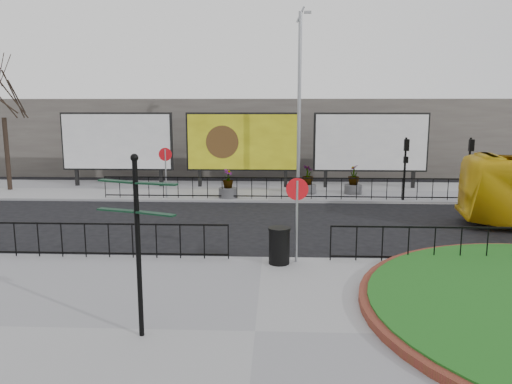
# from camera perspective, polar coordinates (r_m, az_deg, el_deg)

# --- Properties ---
(ground) EXTENTS (90.00, 90.00, 0.00)m
(ground) POSITION_cam_1_polar(r_m,az_deg,el_deg) (15.19, 0.74, -7.86)
(ground) COLOR black
(ground) RESTS_ON ground
(pavement_near) EXTENTS (30.00, 10.00, 0.12)m
(pavement_near) POSITION_cam_1_polar(r_m,az_deg,el_deg) (10.52, -0.11, -15.92)
(pavement_near) COLOR gray
(pavement_near) RESTS_ON ground
(pavement_far) EXTENTS (44.00, 6.00, 0.12)m
(pavement_far) POSITION_cam_1_polar(r_m,az_deg,el_deg) (26.86, 1.51, 0.13)
(pavement_far) COLOR gray
(pavement_far) RESTS_ON ground
(railing_near_left) EXTENTS (10.00, 0.10, 1.10)m
(railing_near_left) POSITION_cam_1_polar(r_m,az_deg,el_deg) (16.05, -21.32, -5.10)
(railing_near_left) COLOR black
(railing_near_left) RESTS_ON pavement_near
(railing_near_right) EXTENTS (9.00, 0.10, 1.10)m
(railing_near_right) POSITION_cam_1_polar(r_m,az_deg,el_deg) (15.91, 24.93, -5.48)
(railing_near_right) COLOR black
(railing_near_right) RESTS_ON pavement_near
(railing_far) EXTENTS (18.00, 0.10, 1.10)m
(railing_far) POSITION_cam_1_polar(r_m,az_deg,el_deg) (24.09, 3.79, 0.44)
(railing_far) COLOR black
(railing_far) RESTS_ON pavement_far
(speed_sign_far) EXTENTS (0.64, 0.07, 2.47)m
(speed_sign_far) POSITION_cam_1_polar(r_m,az_deg,el_deg) (24.62, -10.31, 3.44)
(speed_sign_far) COLOR gray
(speed_sign_far) RESTS_ON pavement_far
(speed_sign_near) EXTENTS (0.64, 0.07, 2.47)m
(speed_sign_near) POSITION_cam_1_polar(r_m,az_deg,el_deg) (14.34, 4.71, -1.07)
(speed_sign_near) COLOR gray
(speed_sign_near) RESTS_ON pavement_near
(billboard_left) EXTENTS (6.20, 0.31, 4.10)m
(billboard_left) POSITION_cam_1_polar(r_m,az_deg,el_deg) (28.92, -15.60, 5.54)
(billboard_left) COLOR black
(billboard_left) RESTS_ON pavement_far
(billboard_mid) EXTENTS (6.20, 0.31, 4.10)m
(billboard_mid) POSITION_cam_1_polar(r_m,az_deg,el_deg) (27.57, -1.56, 5.70)
(billboard_mid) COLOR black
(billboard_mid) RESTS_ON pavement_far
(billboard_right) EXTENTS (6.20, 0.31, 4.10)m
(billboard_right) POSITION_cam_1_polar(r_m,az_deg,el_deg) (27.97, 12.97, 5.52)
(billboard_right) COLOR black
(billboard_right) RESTS_ON pavement_far
(lamp_post) EXTENTS (0.74, 0.18, 9.23)m
(lamp_post) POSITION_cam_1_polar(r_m,az_deg,el_deg) (25.48, 4.97, 10.33)
(lamp_post) COLOR gray
(lamp_post) RESTS_ON pavement_far
(signal_pole_a) EXTENTS (0.22, 0.26, 3.00)m
(signal_pole_a) POSITION_cam_1_polar(r_m,az_deg,el_deg) (24.69, 16.72, 3.62)
(signal_pole_a) COLOR black
(signal_pole_a) RESTS_ON pavement_far
(signal_pole_b) EXTENTS (0.22, 0.26, 3.00)m
(signal_pole_b) POSITION_cam_1_polar(r_m,az_deg,el_deg) (25.59, 23.25, 3.44)
(signal_pole_b) COLOR black
(signal_pole_b) RESTS_ON pavement_far
(tree_left) EXTENTS (2.00, 2.00, 7.00)m
(tree_left) POSITION_cam_1_polar(r_m,az_deg,el_deg) (29.71, -26.80, 6.93)
(tree_left) COLOR #2D2119
(tree_left) RESTS_ON pavement_far
(building_backdrop) EXTENTS (40.00, 10.00, 5.00)m
(building_backdrop) POSITION_cam_1_polar(r_m,az_deg,el_deg) (36.52, 1.80, 6.60)
(building_backdrop) COLOR #625D56
(building_backdrop) RESTS_ON ground
(fingerpost_sign) EXTENTS (1.68, 0.78, 3.63)m
(fingerpost_sign) POSITION_cam_1_polar(r_m,az_deg,el_deg) (9.85, -13.40, -4.08)
(fingerpost_sign) COLOR black
(fingerpost_sign) RESTS_ON pavement_near
(litter_bin) EXTENTS (0.64, 0.64, 1.07)m
(litter_bin) POSITION_cam_1_polar(r_m,az_deg,el_deg) (14.42, 2.67, -6.12)
(litter_bin) COLOR black
(litter_bin) RESTS_ON pavement_near
(planter_a) EXTENTS (0.93, 0.93, 1.42)m
(planter_a) POSITION_cam_1_polar(r_m,az_deg,el_deg) (24.54, -3.21, 0.54)
(planter_a) COLOR #4C4C4F
(planter_a) RESTS_ON pavement_far
(planter_b) EXTENTS (0.88, 0.88, 1.48)m
(planter_b) POSITION_cam_1_polar(r_m,az_deg,el_deg) (25.81, 5.93, 1.13)
(planter_b) COLOR #4C4C4F
(planter_b) RESTS_ON pavement_far
(planter_c) EXTENTS (0.90, 0.90, 1.50)m
(planter_c) POSITION_cam_1_polar(r_m,az_deg,el_deg) (26.03, 11.07, 1.08)
(planter_c) COLOR #4C4C4F
(planter_c) RESTS_ON pavement_far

